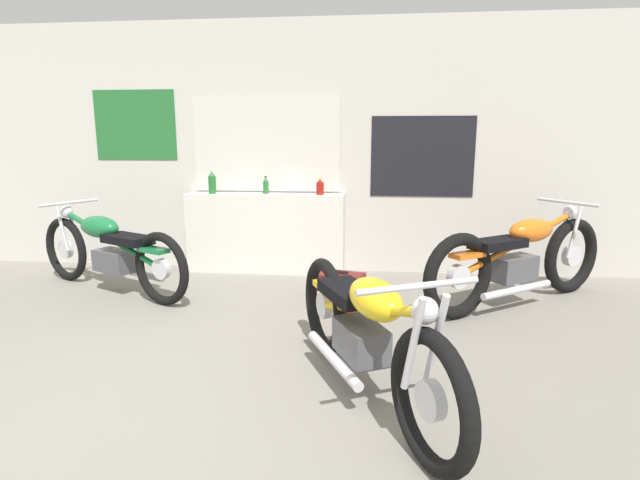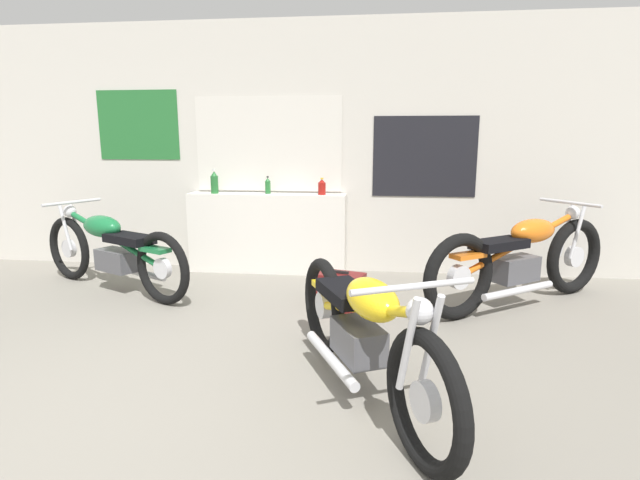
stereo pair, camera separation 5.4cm
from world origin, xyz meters
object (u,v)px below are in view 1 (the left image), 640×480
at_px(bottle_left_center, 266,186).
at_px(hard_case_darkred, 340,291).
at_px(bottle_leftmost, 212,183).
at_px(motorcycle_orange, 520,259).
at_px(motorcycle_green, 109,250).
at_px(motorcycle_yellow, 365,330).
at_px(bottle_center, 320,187).

xyz_separation_m(bottle_left_center, hard_case_darkred, (0.93, -1.20, -0.83)).
distance_m(bottle_leftmost, motorcycle_orange, 3.33).
xyz_separation_m(motorcycle_green, motorcycle_orange, (3.95, 0.02, 0.01)).
bearing_deg(bottle_left_center, motorcycle_orange, -19.76).
relative_size(motorcycle_yellow, motorcycle_green, 0.95).
distance_m(bottle_leftmost, motorcycle_yellow, 3.29).
relative_size(bottle_leftmost, motorcycle_green, 0.14).
relative_size(bottle_center, hard_case_darkred, 0.41).
xyz_separation_m(motorcycle_orange, hard_case_darkred, (-1.63, -0.29, -0.27)).
height_order(bottle_left_center, motorcycle_yellow, bottle_left_center).
distance_m(bottle_leftmost, bottle_center, 1.22).
height_order(motorcycle_yellow, motorcycle_green, motorcycle_green).
bearing_deg(motorcycle_yellow, motorcycle_orange, 53.11).
bearing_deg(motorcycle_orange, bottle_leftmost, 164.75).
xyz_separation_m(bottle_leftmost, motorcycle_yellow, (1.78, -2.70, -0.61)).
relative_size(bottle_center, motorcycle_yellow, 0.10).
bearing_deg(motorcycle_yellow, motorcycle_green, 144.73).
bearing_deg(motorcycle_green, motorcycle_orange, 0.24).
height_order(bottle_leftmost, hard_case_darkred, bottle_leftmost).
bearing_deg(motorcycle_green, hard_case_darkred, -6.59).
distance_m(bottle_leftmost, motorcycle_green, 1.33).
distance_m(bottle_left_center, motorcycle_yellow, 3.05).
xyz_separation_m(bottle_left_center, motorcycle_yellow, (1.18, -2.76, -0.57)).
height_order(bottle_center, motorcycle_yellow, bottle_center).
xyz_separation_m(bottle_leftmost, motorcycle_green, (-0.79, -0.88, -0.60)).
distance_m(bottle_leftmost, hard_case_darkred, 2.10).
bearing_deg(motorcycle_yellow, hard_case_darkred, 99.12).
distance_m(motorcycle_green, hard_case_darkred, 2.35).
height_order(bottle_left_center, motorcycle_orange, bottle_left_center).
bearing_deg(motorcycle_yellow, bottle_leftmost, 123.40).
bearing_deg(motorcycle_yellow, bottle_left_center, 113.14).
height_order(motorcycle_orange, hard_case_darkred, motorcycle_orange).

